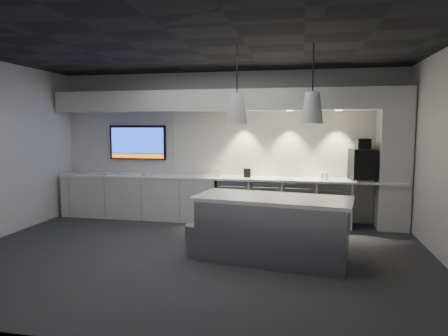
% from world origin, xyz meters
% --- Properties ---
extents(floor, '(7.00, 7.00, 0.00)m').
position_xyz_m(floor, '(0.00, 0.00, 0.00)').
color(floor, '#2E2D30').
rests_on(floor, ground).
extents(ceiling, '(7.00, 7.00, 0.00)m').
position_xyz_m(ceiling, '(0.00, 0.00, 3.00)').
color(ceiling, black).
rests_on(ceiling, wall_back).
extents(wall_back, '(7.00, 0.00, 7.00)m').
position_xyz_m(wall_back, '(0.00, 2.50, 1.50)').
color(wall_back, silver).
rests_on(wall_back, floor).
extents(wall_front, '(7.00, 0.00, 7.00)m').
position_xyz_m(wall_front, '(0.00, -2.50, 1.50)').
color(wall_front, silver).
rests_on(wall_front, floor).
extents(back_counter, '(6.80, 0.65, 0.04)m').
position_xyz_m(back_counter, '(0.00, 2.17, 0.88)').
color(back_counter, white).
rests_on(back_counter, left_base_cabinets).
extents(left_base_cabinets, '(3.30, 0.63, 0.86)m').
position_xyz_m(left_base_cabinets, '(-1.75, 2.17, 0.43)').
color(left_base_cabinets, silver).
rests_on(left_base_cabinets, floor).
extents(fridge_unit_a, '(0.60, 0.61, 0.85)m').
position_xyz_m(fridge_unit_a, '(0.25, 2.17, 0.42)').
color(fridge_unit_a, gray).
rests_on(fridge_unit_a, floor).
extents(fridge_unit_b, '(0.60, 0.61, 0.85)m').
position_xyz_m(fridge_unit_b, '(0.88, 2.17, 0.42)').
color(fridge_unit_b, gray).
rests_on(fridge_unit_b, floor).
extents(fridge_unit_c, '(0.60, 0.61, 0.85)m').
position_xyz_m(fridge_unit_c, '(1.51, 2.17, 0.42)').
color(fridge_unit_c, gray).
rests_on(fridge_unit_c, floor).
extents(fridge_unit_d, '(0.60, 0.61, 0.85)m').
position_xyz_m(fridge_unit_d, '(2.14, 2.17, 0.42)').
color(fridge_unit_d, gray).
rests_on(fridge_unit_d, floor).
extents(backsplash, '(4.60, 0.03, 1.30)m').
position_xyz_m(backsplash, '(1.20, 2.48, 1.55)').
color(backsplash, silver).
rests_on(backsplash, wall_back).
extents(soffit, '(6.90, 0.60, 0.40)m').
position_xyz_m(soffit, '(0.00, 2.20, 2.40)').
color(soffit, silver).
rests_on(soffit, wall_back).
extents(column, '(0.55, 0.55, 2.60)m').
position_xyz_m(column, '(3.20, 2.20, 1.30)').
color(column, silver).
rests_on(column, floor).
extents(wall_tv, '(1.25, 0.07, 0.72)m').
position_xyz_m(wall_tv, '(-1.90, 2.45, 1.56)').
color(wall_tv, black).
rests_on(wall_tv, wall_back).
extents(island, '(2.28, 1.25, 0.92)m').
position_xyz_m(island, '(1.16, -0.00, 0.46)').
color(island, gray).
rests_on(island, floor).
extents(bin, '(0.41, 0.41, 0.46)m').
position_xyz_m(bin, '(0.04, -0.00, 0.23)').
color(bin, gray).
rests_on(bin, floor).
extents(coffee_machine, '(0.48, 0.64, 0.77)m').
position_xyz_m(coffee_machine, '(2.66, 2.20, 1.22)').
color(coffee_machine, black).
rests_on(coffee_machine, back_counter).
extents(sign_black, '(0.14, 0.04, 0.18)m').
position_xyz_m(sign_black, '(0.50, 2.13, 0.99)').
color(sign_black, black).
rests_on(sign_black, back_counter).
extents(sign_white, '(0.18, 0.08, 0.14)m').
position_xyz_m(sign_white, '(-0.12, 2.09, 0.97)').
color(sign_white, white).
rests_on(sign_white, back_counter).
extents(cup_cluster, '(0.16, 0.16, 0.14)m').
position_xyz_m(cup_cluster, '(1.97, 2.14, 0.97)').
color(cup_cluster, white).
rests_on(cup_cluster, back_counter).
extents(tray_a, '(0.20, 0.20, 0.02)m').
position_xyz_m(tray_a, '(-3.01, 2.10, 0.91)').
color(tray_a, '#A8A8A8').
rests_on(tray_a, back_counter).
extents(tray_b, '(0.19, 0.19, 0.02)m').
position_xyz_m(tray_b, '(-2.46, 2.10, 0.91)').
color(tray_b, '#A8A8A8').
rests_on(tray_b, back_counter).
extents(tray_c, '(0.19, 0.19, 0.02)m').
position_xyz_m(tray_c, '(-2.10, 2.16, 0.91)').
color(tray_c, '#A8A8A8').
rests_on(tray_c, back_counter).
extents(tray_d, '(0.20, 0.20, 0.02)m').
position_xyz_m(tray_d, '(-1.58, 2.12, 0.91)').
color(tray_d, '#A8A8A8').
rests_on(tray_d, back_counter).
extents(pendant_left, '(0.30, 0.30, 1.12)m').
position_xyz_m(pendant_left, '(0.65, -0.00, 2.15)').
color(pendant_left, silver).
rests_on(pendant_left, ceiling).
extents(pendant_right, '(0.30, 0.30, 1.12)m').
position_xyz_m(pendant_right, '(1.68, -0.00, 2.15)').
color(pendant_right, silver).
rests_on(pendant_right, ceiling).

